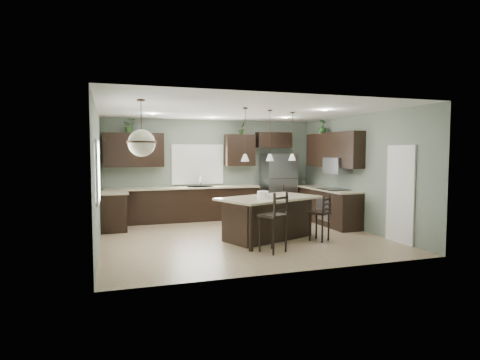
% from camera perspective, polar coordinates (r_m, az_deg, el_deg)
% --- Properties ---
extents(ground, '(6.00, 6.00, 0.00)m').
position_cam_1_polar(ground, '(9.04, 0.18, -8.11)').
color(ground, '#9E8466').
rests_on(ground, ground).
extents(pantry_door, '(0.04, 0.82, 2.04)m').
position_cam_1_polar(pantry_door, '(8.97, 21.84, -1.90)').
color(pantry_door, white).
rests_on(pantry_door, ground).
extents(window_back, '(1.35, 0.02, 1.00)m').
position_cam_1_polar(window_back, '(11.39, -6.03, 2.23)').
color(window_back, white).
rests_on(window_back, room_shell).
extents(window_left, '(0.02, 1.10, 1.00)m').
position_cam_1_polar(window_left, '(7.61, -19.69, 1.15)').
color(window_left, white).
rests_on(window_left, room_shell).
extents(left_return_cabs, '(0.60, 0.90, 0.90)m').
position_cam_1_polar(left_return_cabs, '(10.20, -17.53, -4.34)').
color(left_return_cabs, black).
rests_on(left_return_cabs, ground).
extents(left_return_countertop, '(0.66, 0.96, 0.04)m').
position_cam_1_polar(left_return_countertop, '(10.15, -17.47, -1.71)').
color(left_return_countertop, beige).
rests_on(left_return_countertop, left_return_cabs).
extents(back_lower_cabs, '(4.20, 0.60, 0.90)m').
position_cam_1_polar(back_lower_cabs, '(11.11, -7.96, -3.52)').
color(back_lower_cabs, black).
rests_on(back_lower_cabs, ground).
extents(back_countertop, '(4.20, 0.66, 0.04)m').
position_cam_1_polar(back_countertop, '(11.04, -7.97, -1.12)').
color(back_countertop, beige).
rests_on(back_countertop, back_lower_cabs).
extents(sink_inset, '(0.70, 0.45, 0.01)m').
position_cam_1_polar(sink_inset, '(11.13, -5.69, -0.98)').
color(sink_inset, gray).
rests_on(sink_inset, back_countertop).
extents(faucet, '(0.02, 0.02, 0.28)m').
position_cam_1_polar(faucet, '(11.09, -5.66, -0.25)').
color(faucet, silver).
rests_on(faucet, back_countertop).
extents(back_upper_left, '(1.55, 0.34, 0.90)m').
position_cam_1_polar(back_upper_left, '(11.00, -14.86, 4.14)').
color(back_upper_left, black).
rests_on(back_upper_left, room_shell).
extents(back_upper_right, '(0.85, 0.34, 0.90)m').
position_cam_1_polar(back_upper_right, '(11.54, -0.03, 4.26)').
color(back_upper_right, black).
rests_on(back_upper_right, room_shell).
extents(fridge_header, '(1.05, 0.34, 0.45)m').
position_cam_1_polar(fridge_header, '(11.91, 4.80, 5.68)').
color(fridge_header, black).
rests_on(fridge_header, room_shell).
extents(right_lower_cabs, '(0.60, 2.35, 0.90)m').
position_cam_1_polar(right_lower_cabs, '(10.86, 12.40, -3.75)').
color(right_lower_cabs, black).
rests_on(right_lower_cabs, ground).
extents(right_countertop, '(0.66, 2.35, 0.04)m').
position_cam_1_polar(right_countertop, '(10.80, 12.35, -1.29)').
color(right_countertop, beige).
rests_on(right_countertop, right_lower_cabs).
extents(cooktop, '(0.58, 0.75, 0.02)m').
position_cam_1_polar(cooktop, '(10.56, 13.10, -1.28)').
color(cooktop, black).
rests_on(cooktop, right_countertop).
extents(wall_oven_front, '(0.01, 0.72, 0.60)m').
position_cam_1_polar(wall_oven_front, '(10.47, 11.72, -4.03)').
color(wall_oven_front, gray).
rests_on(wall_oven_front, right_lower_cabs).
extents(right_upper_cabs, '(0.34, 2.35, 0.90)m').
position_cam_1_polar(right_upper_cabs, '(10.83, 13.11, 4.18)').
color(right_upper_cabs, black).
rests_on(right_upper_cabs, room_shell).
extents(microwave, '(0.40, 0.75, 0.40)m').
position_cam_1_polar(microwave, '(10.57, 13.62, 2.01)').
color(microwave, gray).
rests_on(microwave, right_upper_cabs).
extents(refrigerator, '(0.90, 0.74, 1.85)m').
position_cam_1_polar(refrigerator, '(11.70, 5.49, -0.78)').
color(refrigerator, gray).
rests_on(refrigerator, ground).
extents(kitchen_island, '(2.47, 1.95, 0.92)m').
position_cam_1_polar(kitchen_island, '(8.76, 4.22, -5.44)').
color(kitchen_island, black).
rests_on(kitchen_island, ground).
extents(serving_dish, '(0.24, 0.24, 0.14)m').
position_cam_1_polar(serving_dish, '(8.55, 3.27, -2.06)').
color(serving_dish, white).
rests_on(serving_dish, kitchen_island).
extents(bar_stool_left, '(0.57, 0.57, 1.16)m').
position_cam_1_polar(bar_stool_left, '(7.62, 4.69, -5.98)').
color(bar_stool_left, black).
rests_on(bar_stool_left, ground).
extents(bar_stool_right, '(0.51, 0.51, 1.00)m').
position_cam_1_polar(bar_stool_right, '(8.73, 11.23, -5.29)').
color(bar_stool_right, black).
rests_on(bar_stool_right, ground).
extents(pendant_left, '(0.17, 0.17, 1.10)m').
position_cam_1_polar(pendant_left, '(8.18, 0.73, 6.47)').
color(pendant_left, white).
rests_on(pendant_left, room_shell).
extents(pendant_center, '(0.17, 0.17, 1.10)m').
position_cam_1_polar(pendant_center, '(8.65, 4.28, 6.33)').
color(pendant_center, white).
rests_on(pendant_center, room_shell).
extents(pendant_right, '(0.17, 0.17, 1.10)m').
position_cam_1_polar(pendant_right, '(9.15, 7.45, 6.18)').
color(pendant_right, white).
rests_on(pendant_right, room_shell).
extents(chandelier, '(0.51, 0.51, 0.98)m').
position_cam_1_polar(chandelier, '(7.15, -13.85, 7.18)').
color(chandelier, beige).
rests_on(chandelier, room_shell).
extents(plant_back_left, '(0.33, 0.29, 0.37)m').
position_cam_1_polar(plant_back_left, '(10.98, -15.48, 7.44)').
color(plant_back_left, '#2B4D21').
rests_on(plant_back_left, back_upper_left).
extents(plant_back_right, '(0.23, 0.22, 0.34)m').
position_cam_1_polar(plant_back_right, '(11.55, 0.28, 7.35)').
color(plant_back_right, '#2B4B21').
rests_on(plant_back_right, back_upper_right).
extents(plant_right_wall, '(0.28, 0.28, 0.39)m').
position_cam_1_polar(plant_right_wall, '(11.29, 11.65, 7.47)').
color(plant_right_wall, '#295826').
rests_on(plant_right_wall, right_upper_cabs).
extents(room_shell, '(6.00, 6.00, 6.00)m').
position_cam_1_polar(room_shell, '(8.84, 0.18, 2.72)').
color(room_shell, slate).
rests_on(room_shell, ground).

